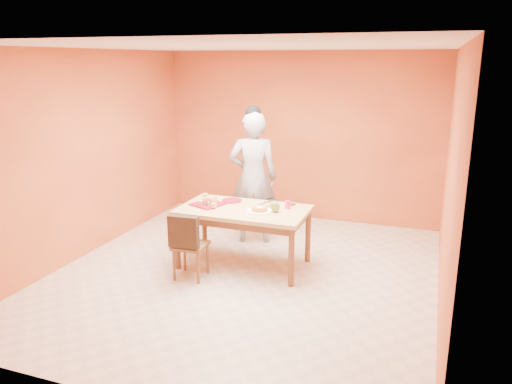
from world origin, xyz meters
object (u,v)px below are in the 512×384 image
(red_dinner_plate, at_px, (232,201))
(sponge_cake, at_px, (259,209))
(dining_chair, at_px, (190,244))
(person, at_px, (253,178))
(dining_table, at_px, (244,216))
(egg_ornament, at_px, (275,207))
(checker_tin, at_px, (291,204))
(magenta_glass, at_px, (288,205))
(pastry_platter, at_px, (208,204))

(red_dinner_plate, xyz_separation_m, sponge_cake, (0.49, -0.31, 0.03))
(dining_chair, bearing_deg, person, 75.62)
(person, distance_m, sponge_cake, 1.03)
(dining_table, bearing_deg, dining_chair, -129.00)
(dining_chair, xyz_separation_m, egg_ornament, (0.89, 0.56, 0.40))
(person, height_order, red_dinner_plate, person)
(dining_table, relative_size, person, 0.85)
(sponge_cake, xyz_separation_m, checker_tin, (0.29, 0.41, -0.02))
(sponge_cake, relative_size, checker_tin, 1.92)
(dining_chair, bearing_deg, red_dinner_plate, 72.26)
(magenta_glass, height_order, checker_tin, magenta_glass)
(dining_chair, height_order, checker_tin, dining_chair)
(dining_table, height_order, sponge_cake, sponge_cake)
(egg_ornament, bearing_deg, magenta_glass, 55.71)
(person, distance_m, egg_ornament, 1.09)
(pastry_platter, height_order, egg_ornament, egg_ornament)
(dining_table, xyz_separation_m, red_dinner_plate, (-0.26, 0.25, 0.10))
(pastry_platter, distance_m, red_dinner_plate, 0.35)
(person, xyz_separation_m, red_dinner_plate, (-0.07, -0.62, -0.17))
(dining_table, xyz_separation_m, pastry_platter, (-0.48, -0.02, 0.10))
(sponge_cake, distance_m, checker_tin, 0.50)
(dining_chair, bearing_deg, sponge_cake, 32.90)
(person, relative_size, checker_tin, 18.74)
(pastry_platter, bearing_deg, magenta_glass, 11.74)
(dining_table, bearing_deg, checker_tin, 33.84)
(dining_table, xyz_separation_m, sponge_cake, (0.23, -0.06, 0.13))
(egg_ornament, bearing_deg, dining_table, 168.69)
(pastry_platter, bearing_deg, dining_table, 1.95)
(dining_table, relative_size, sponge_cake, 8.33)
(pastry_platter, distance_m, sponge_cake, 0.72)
(dining_chair, distance_m, magenta_glass, 1.30)
(dining_table, relative_size, magenta_glass, 16.20)
(red_dinner_plate, bearing_deg, dining_table, -44.25)
(dining_chair, relative_size, checker_tin, 8.29)
(checker_tin, bearing_deg, magenta_glass, -91.45)
(dining_table, relative_size, egg_ornament, 11.21)
(dining_table, bearing_deg, sponge_cake, -13.53)
(dining_chair, relative_size, red_dinner_plate, 3.18)
(red_dinner_plate, bearing_deg, sponge_cake, -32.17)
(dining_chair, bearing_deg, magenta_glass, 34.12)
(magenta_glass, distance_m, checker_tin, 0.16)
(pastry_platter, bearing_deg, dining_chair, -88.30)
(dining_table, bearing_deg, magenta_glass, 20.28)
(dining_table, bearing_deg, egg_ornament, -2.23)
(sponge_cake, bearing_deg, dining_chair, -143.29)
(dining_chair, distance_m, sponge_cake, 0.94)
(dining_chair, height_order, egg_ornament, egg_ornament)
(checker_tin, bearing_deg, sponge_cake, -125.65)
(dining_chair, xyz_separation_m, pastry_platter, (-0.02, 0.56, 0.34))
(pastry_platter, relative_size, red_dinner_plate, 1.33)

